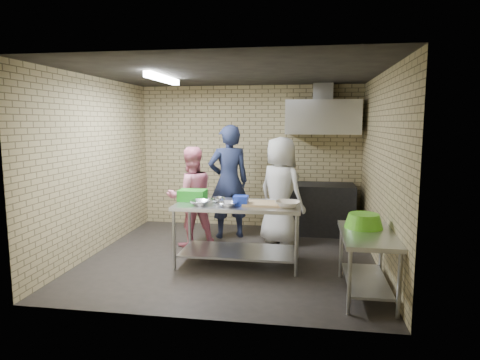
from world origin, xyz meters
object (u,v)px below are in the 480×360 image
(side_counter, at_px, (367,264))
(green_crate, at_px, (192,195))
(green_basin, at_px, (364,221))
(man_navy, at_px, (229,182))
(woman_pink, at_px, (191,197))
(woman_white, at_px, (281,191))
(blue_tub, at_px, (241,200))
(bottle_red, at_px, (325,121))
(prep_table, at_px, (238,234))
(bottle_green, at_px, (347,122))
(stove, at_px, (320,209))

(side_counter, distance_m, green_crate, 2.62)
(green_basin, bearing_deg, side_counter, -85.43)
(side_counter, distance_m, man_navy, 3.09)
(woman_pink, bearing_deg, green_crate, 76.25)
(woman_white, bearing_deg, woman_pink, 50.47)
(woman_pink, distance_m, woman_white, 1.48)
(blue_tub, relative_size, woman_white, 0.11)
(woman_pink, bearing_deg, man_navy, -162.57)
(woman_white, bearing_deg, green_basin, 159.63)
(green_basin, xyz_separation_m, bottle_red, (-0.38, 2.74, 1.19))
(green_crate, bearing_deg, green_basin, -17.46)
(man_navy, bearing_deg, blue_tub, 82.74)
(side_counter, height_order, green_basin, green_basin)
(green_crate, distance_m, man_navy, 1.28)
(prep_table, height_order, woman_pink, woman_pink)
(prep_table, distance_m, green_crate, 0.88)
(side_counter, xyz_separation_m, bottle_red, (-0.40, 2.99, 1.65))
(prep_table, bearing_deg, side_counter, -27.58)
(side_counter, relative_size, blue_tub, 6.16)
(prep_table, height_order, man_navy, man_navy)
(green_basin, distance_m, bottle_green, 2.98)
(side_counter, distance_m, woman_white, 2.34)
(blue_tub, bearing_deg, bottle_red, 61.58)
(bottle_red, bearing_deg, green_basin, -82.10)
(green_basin, relative_size, woman_white, 0.26)
(green_crate, relative_size, woman_white, 0.22)
(green_basin, relative_size, man_navy, 0.23)
(side_counter, bearing_deg, blue_tub, 154.53)
(green_crate, xyz_separation_m, green_basin, (2.33, -0.73, -0.12))
(green_crate, height_order, bottle_green, bottle_green)
(man_navy, bearing_deg, woman_pink, 24.72)
(blue_tub, bearing_deg, prep_table, 116.57)
(stove, distance_m, bottle_green, 1.65)
(green_crate, distance_m, bottle_green, 3.27)
(stove, distance_m, woman_white, 1.12)
(side_counter, distance_m, stove, 2.79)
(stove, relative_size, blue_tub, 6.16)
(blue_tub, xyz_separation_m, woman_white, (0.47, 1.22, -0.05))
(man_navy, bearing_deg, bottle_red, -179.24)
(blue_tub, relative_size, green_basin, 0.42)
(man_navy, bearing_deg, side_counter, 108.49)
(stove, bearing_deg, blue_tub, -120.17)
(prep_table, xyz_separation_m, bottle_red, (1.25, 2.13, 1.59))
(side_counter, bearing_deg, green_basin, 94.57)
(woman_white, bearing_deg, green_crate, 76.15)
(side_counter, height_order, green_crate, green_crate)
(woman_pink, relative_size, woman_white, 0.91)
(man_navy, bearing_deg, prep_table, 81.97)
(stove, xyz_separation_m, man_navy, (-1.60, -0.52, 0.53))
(stove, bearing_deg, side_counter, -80.71)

